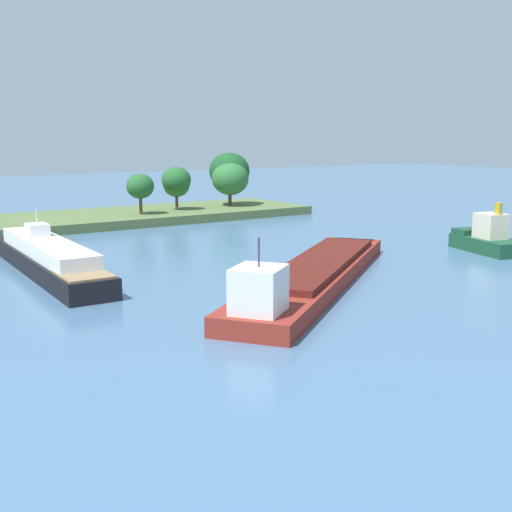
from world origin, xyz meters
TOP-DOWN VIEW (x-y plane):
  - treeline_island at (1.16, 74.19)m, footprint 66.05×17.09m
  - white_riverboat at (-15.87, 44.35)m, footprint 4.67×25.40m
  - tugboat at (25.30, 29.23)m, footprint 5.85×9.08m
  - cargo_barge at (0.49, 27.58)m, footprint 29.69×23.35m

SIDE VIEW (x-z plane):
  - cargo_barge at x=0.49m, z-range -1.97..3.93m
  - white_riverboat at x=-15.87m, z-range -1.35..4.12m
  - tugboat at x=25.30m, z-range -1.26..4.03m
  - treeline_island at x=1.16m, z-range -2.09..7.44m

